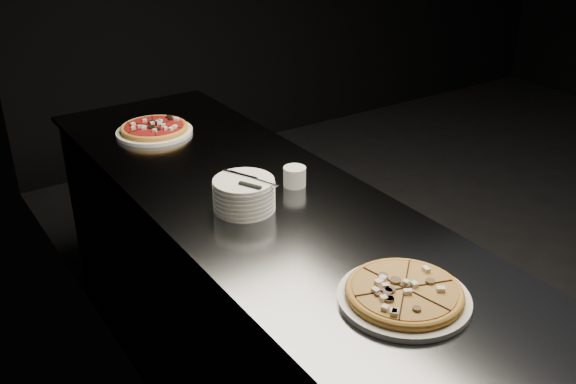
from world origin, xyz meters
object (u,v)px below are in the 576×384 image
pizza_mushroom (404,294)px  plate_stack (244,194)px  ramekin (295,176)px  counter (263,306)px  pizza_tomato (154,129)px  cutlery (248,180)px

pizza_mushroom → plate_stack: plate_stack is taller
ramekin → counter: bearing=-176.6°
pizza_tomato → plate_stack: (-0.03, -0.81, 0.03)m
cutlery → ramekin: (0.23, 0.07, -0.07)m
plate_stack → counter: bearing=26.3°
counter → pizza_tomato: pizza_tomato is taller
pizza_mushroom → pizza_tomato: bearing=92.0°
counter → pizza_mushroom: 0.86m
counter → ramekin: (0.15, 0.01, 0.50)m
cutlery → ramekin: cutlery is taller
ramekin → plate_stack: bearing=-167.3°
counter → pizza_mushroom: size_ratio=6.29×
plate_stack → cutlery: bearing=-62.4°
counter → pizza_mushroom: (-0.01, -0.72, 0.48)m
pizza_mushroom → ramekin: bearing=78.0°
pizza_mushroom → pizza_tomato: size_ratio=1.16×
counter → pizza_tomato: 0.90m
ramekin → cutlery: bearing=-163.2°
cutlery → pizza_tomato: bearing=62.3°
pizza_tomato → cutlery: bearing=-91.5°
plate_stack → ramekin: bearing=12.7°
ramekin → pizza_tomato: bearing=105.4°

